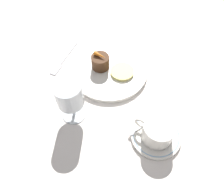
# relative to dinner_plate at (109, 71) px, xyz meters

# --- Properties ---
(ground_plane) EXTENTS (3.00, 3.00, 0.00)m
(ground_plane) POSITION_rel_dinner_plate_xyz_m (-0.02, 0.06, -0.01)
(ground_plane) COLOR white
(dinner_plate) EXTENTS (0.26, 0.26, 0.01)m
(dinner_plate) POSITION_rel_dinner_plate_xyz_m (0.00, 0.00, 0.00)
(dinner_plate) COLOR white
(dinner_plate) RESTS_ON ground_plane
(saucer) EXTENTS (0.14, 0.14, 0.01)m
(saucer) POSITION_rel_dinner_plate_xyz_m (-0.23, 0.15, -0.00)
(saucer) COLOR white
(saucer) RESTS_ON ground_plane
(coffee_cup) EXTENTS (0.11, 0.09, 0.06)m
(coffee_cup) POSITION_rel_dinner_plate_xyz_m (-0.23, 0.15, 0.03)
(coffee_cup) COLOR white
(coffee_cup) RESTS_ON saucer
(spoon) EXTENTS (0.07, 0.11, 0.00)m
(spoon) POSITION_rel_dinner_plate_xyz_m (-0.19, 0.15, 0.00)
(spoon) COLOR silver
(spoon) RESTS_ON saucer
(wine_glass) EXTENTS (0.08, 0.08, 0.14)m
(wine_glass) POSITION_rel_dinner_plate_xyz_m (0.01, 0.20, 0.08)
(wine_glass) COLOR silver
(wine_glass) RESTS_ON ground_plane
(fork) EXTENTS (0.03, 0.18, 0.01)m
(fork) POSITION_rel_dinner_plate_xyz_m (0.17, 0.03, -0.01)
(fork) COLOR silver
(fork) RESTS_ON ground_plane
(dessert_cake) EXTENTS (0.06, 0.06, 0.05)m
(dessert_cake) POSITION_rel_dinner_plate_xyz_m (0.03, 0.00, 0.03)
(dessert_cake) COLOR #4C2D19
(dessert_cake) RESTS_ON dinner_plate
(carrot_garnish) EXTENTS (0.04, 0.02, 0.01)m
(carrot_garnish) POSITION_rel_dinner_plate_xyz_m (0.03, 0.00, 0.06)
(carrot_garnish) COLOR orange
(carrot_garnish) RESTS_ON dessert_cake
(pineapple_slice) EXTENTS (0.08, 0.08, 0.01)m
(pineapple_slice) POSITION_rel_dinner_plate_xyz_m (-0.04, -0.01, 0.01)
(pineapple_slice) COLOR #EFE075
(pineapple_slice) RESTS_ON dinner_plate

